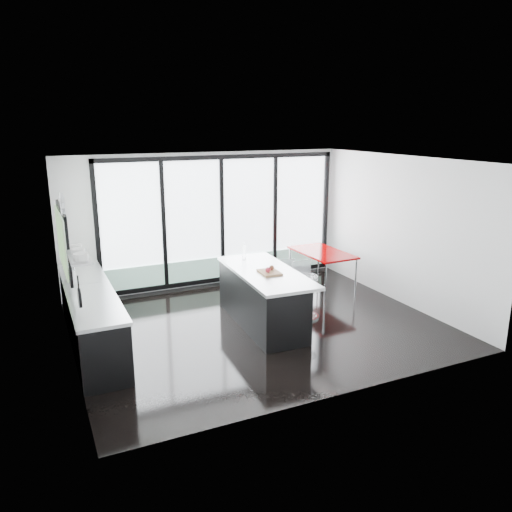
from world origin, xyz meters
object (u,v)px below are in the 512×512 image
bar_stool_far (287,289)px  red_table (322,270)px  bar_stool_near (305,296)px  island (262,297)px

bar_stool_far → red_table: size_ratio=0.47×
red_table → bar_stool_near: bearing=-131.5°
island → bar_stool_near: (0.83, -0.06, -0.09)m
red_table → island: bearing=-148.1°
bar_stool_near → bar_stool_far: 0.60m
bar_stool_near → bar_stool_far: bearing=94.0°
red_table → bar_stool_far: bearing=-149.6°
bar_stool_near → red_table: 1.73m
bar_stool_near → red_table: size_ratio=0.53×
bar_stool_near → red_table: bearing=48.0°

